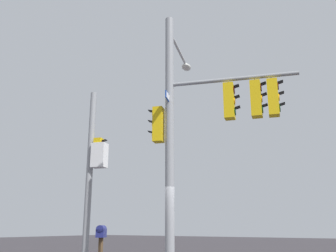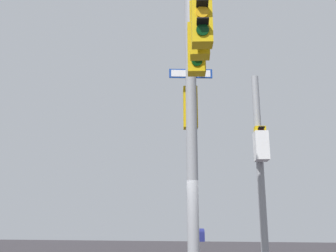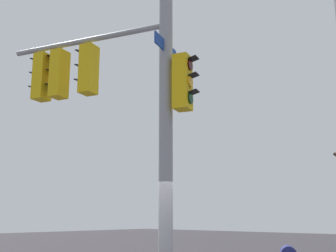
% 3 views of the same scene
% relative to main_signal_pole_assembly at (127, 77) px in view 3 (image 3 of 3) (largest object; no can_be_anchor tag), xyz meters
% --- Properties ---
extents(main_signal_pole_assembly, '(3.45, 4.85, 8.06)m').
position_rel_main_signal_pole_assembly_xyz_m(main_signal_pole_assembly, '(0.00, 0.00, 0.00)').
color(main_signal_pole_assembly, gray).
rests_on(main_signal_pole_assembly, ground).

